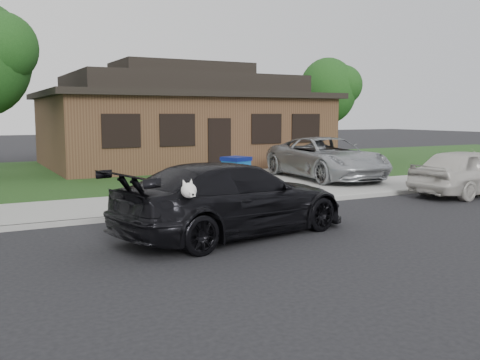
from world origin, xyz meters
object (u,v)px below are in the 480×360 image
minivan (326,158)px  white_compact (469,172)px  sedan (233,199)px  recycling_bin (236,176)px

minivan → white_compact: minivan is taller
sedan → minivan: size_ratio=1.02×
sedan → minivan: bearing=-60.6°
minivan → white_compact: size_ratio=1.28×
white_compact → recycling_bin: (-6.59, 2.60, -0.03)m
minivan → white_compact: (1.97, -4.48, -0.17)m
white_compact → recycling_bin: bearing=62.9°
sedan → recycling_bin: 4.63m
sedan → minivan: 9.06m
white_compact → recycling_bin: 7.09m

